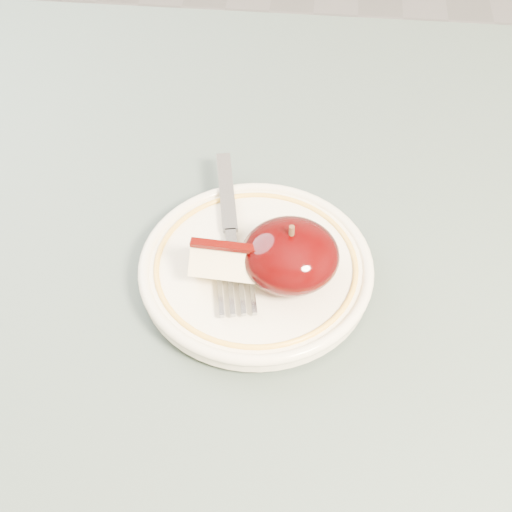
# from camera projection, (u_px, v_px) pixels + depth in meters

# --- Properties ---
(table) EXTENTS (0.90, 0.90, 0.75)m
(table) POSITION_uv_depth(u_px,v_px,m) (266.00, 399.00, 0.59)
(table) COLOR brown
(table) RESTS_ON ground
(plate) EXTENTS (0.18, 0.18, 0.02)m
(plate) POSITION_uv_depth(u_px,v_px,m) (256.00, 268.00, 0.55)
(plate) COLOR #F1E9CA
(plate) RESTS_ON table
(apple_half) EXTENTS (0.07, 0.07, 0.05)m
(apple_half) POSITION_uv_depth(u_px,v_px,m) (290.00, 255.00, 0.52)
(apple_half) COLOR black
(apple_half) RESTS_ON plate
(apple_wedge) EXTENTS (0.08, 0.04, 0.04)m
(apple_wedge) POSITION_uv_depth(u_px,v_px,m) (244.00, 264.00, 0.52)
(apple_wedge) COLOR #FBEDB9
(apple_wedge) RESTS_ON plate
(fork) EXTENTS (0.05, 0.17, 0.00)m
(fork) POSITION_uv_depth(u_px,v_px,m) (231.00, 232.00, 0.56)
(fork) COLOR gray
(fork) RESTS_ON plate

